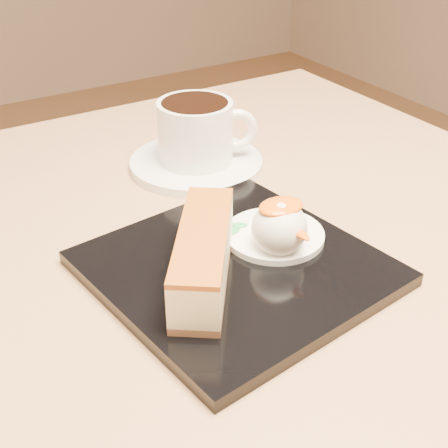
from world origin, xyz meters
TOP-DOWN VIEW (x-y plane):
  - table at (0.00, 0.00)m, footprint 0.80×0.80m
  - dessert_plate at (0.00, -0.03)m, footprint 0.25×0.25m
  - cheesecake at (-0.03, -0.03)m, footprint 0.11×0.14m
  - cream_smear at (0.05, -0.01)m, footprint 0.09×0.09m
  - ice_cream_scoop at (0.04, -0.03)m, footprint 0.05×0.05m
  - mango_sauce at (0.04, -0.03)m, footprint 0.04×0.03m
  - mint_sprig at (0.02, 0.01)m, footprint 0.03×0.02m
  - saucer at (0.07, 0.17)m, footprint 0.15×0.15m
  - coffee_cup at (0.08, 0.17)m, footprint 0.11×0.08m

SIDE VIEW (x-z plane):
  - table at x=0.00m, z-range 0.20..0.92m
  - saucer at x=0.07m, z-range 0.72..0.73m
  - dessert_plate at x=0.00m, z-range 0.72..0.73m
  - cream_smear at x=0.05m, z-range 0.73..0.74m
  - mint_sprig at x=0.02m, z-range 0.74..0.74m
  - cheesecake at x=-0.03m, z-range 0.73..0.78m
  - ice_cream_scoop at x=0.04m, z-range 0.73..0.78m
  - coffee_cup at x=0.08m, z-range 0.73..0.80m
  - mango_sauce at x=0.04m, z-range 0.77..0.78m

